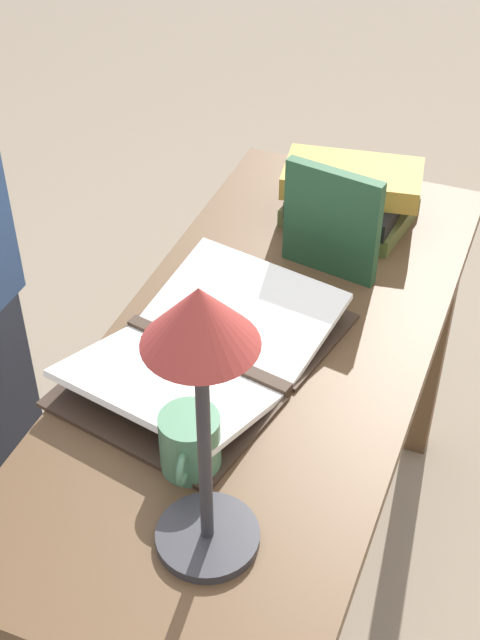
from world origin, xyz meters
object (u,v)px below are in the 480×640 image
Objects in this scene: book_stack_tall at (351,195)px; coffee_mug at (190,443)px; reading_lamp at (201,369)px; open_book at (207,351)px; book_standing_upright at (331,222)px.

book_stack_tall is 0.74m from coffee_mug.
reading_lamp reaches higher than coffee_mug.
open_book is 0.24m from coffee_mug.
reading_lamp is (0.67, 0.03, 0.22)m from book_standing_upright.
book_stack_tall is 0.90m from reading_lamp.
book_stack_tall is at bearing -177.14° from reading_lamp.
book_standing_upright is at bearing 171.92° from open_book.
open_book is at bearing -11.66° from book_stack_tall.
book_stack_tall reaches higher than coffee_mug.
reading_lamp is 3.59× the size of coffee_mug.
coffee_mug is at bearing 28.79° from open_book.
reading_lamp is (0.86, 0.04, 0.27)m from book_stack_tall.
coffee_mug is (-0.12, -0.08, -0.28)m from reading_lamp.
book_standing_upright is at bearing 175.28° from coffee_mug.
coffee_mug is at bearing -146.37° from reading_lamp.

